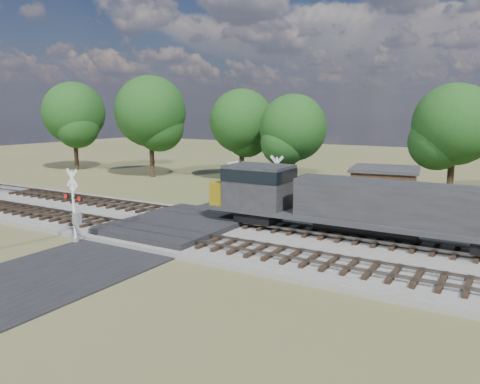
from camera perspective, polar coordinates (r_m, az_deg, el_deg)
The scene contains 10 objects.
ground at distance 30.17m, azimuth -7.79°, elevation -4.79°, with size 160.00×160.00×0.00m, color #4C532C.
ballast_bed at distance 25.78m, azimuth 10.74°, elevation -7.08°, with size 140.00×10.00×0.30m, color gray.
road at distance 30.16m, azimuth -7.79°, elevation -4.72°, with size 7.00×60.00×0.08m, color black.
crossing_panel at distance 30.47m, azimuth -7.22°, elevation -4.02°, with size 7.00×9.00×0.62m, color #262628.
track_near at distance 26.69m, azimuth -5.23°, elevation -5.76°, with size 140.00×2.60×0.33m.
track_far at distance 30.74m, azimuth 0.27°, elevation -3.63°, with size 140.00×2.60×0.33m.
crossing_signal_near at distance 28.51m, azimuth -19.48°, elevation -2.39°, with size 1.75×0.42×4.36m.
crossing_signal_far at distance 33.67m, azimuth 4.33°, elevation 0.05°, with size 1.80×0.42×4.48m.
equipment_shed at distance 37.35m, azimuth 17.17°, elevation 0.35°, with size 5.61×5.61×3.35m.
treeline at distance 45.73m, azimuth 9.55°, elevation 8.61°, with size 81.49×11.24×11.57m.
Camera 1 is at (18.32, -22.74, 7.59)m, focal length 35.00 mm.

